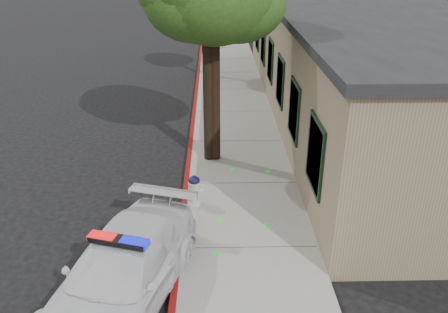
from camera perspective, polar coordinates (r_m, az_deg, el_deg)
ground at (r=10.52m, az=-5.96°, el=-11.98°), size 120.00×120.00×0.00m
sidewalk at (r=12.98m, az=2.07°, el=-3.60°), size 3.20×60.00×0.15m
red_curb at (r=12.98m, az=-4.75°, el=-3.64°), size 0.14×60.00×0.16m
clapboard_building at (r=18.76m, az=17.17°, el=11.25°), size 7.30×20.89×4.24m
police_car at (r=9.13m, az=-12.63°, el=-13.90°), size 3.10×4.95×1.46m
fire_hydrant at (r=11.73m, az=-3.71°, el=-4.25°), size 0.48×0.42×0.84m
street_tree_far at (r=22.83m, az=-1.68°, el=18.93°), size 2.58×2.68×4.85m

